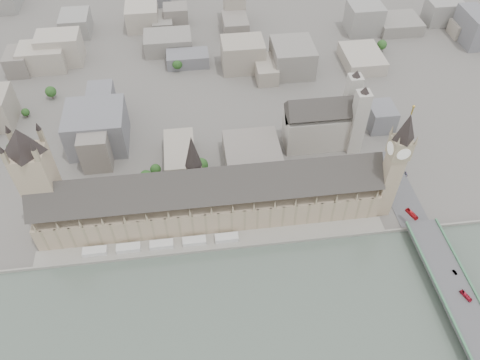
{
  "coord_description": "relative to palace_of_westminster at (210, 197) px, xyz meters",
  "views": [
    {
      "loc": [
        -7.18,
        -222.87,
        296.28
      ],
      "look_at": [
        25.49,
        32.68,
        25.36
      ],
      "focal_mm": 35.0,
      "sensor_mm": 36.0,
      "label": 1
    }
  ],
  "objects": [
    {
      "name": "ground",
      "position": [
        0.0,
        -19.7,
        -22.71
      ],
      "size": [
        900.0,
        900.0,
        0.0
      ],
      "primitive_type": "plane",
      "color": "#595651",
      "rests_on": "ground"
    },
    {
      "name": "embankment_wall",
      "position": [
        0.0,
        -34.7,
        -21.21
      ],
      "size": [
        600.0,
        1.5,
        3.0
      ],
      "primitive_type": "cube",
      "color": "gray",
      "rests_on": "ground"
    },
    {
      "name": "river_terrace",
      "position": [
        0.0,
        -27.2,
        -21.71
      ],
      "size": [
        270.0,
        15.0,
        2.0
      ],
      "primitive_type": "cube",
      "color": "gray",
      "rests_on": "ground"
    },
    {
      "name": "terrace_tents",
      "position": [
        -40.0,
        -26.7,
        -18.71
      ],
      "size": [
        118.0,
        7.0,
        4.0
      ],
      "color": "silver",
      "rests_on": "river_terrace"
    },
    {
      "name": "palace_of_westminster",
      "position": [
        0.0,
        0.0,
        0.0
      ],
      "size": [
        265.0,
        40.73,
        55.44
      ],
      "color": "gray",
      "rests_on": "ground"
    },
    {
      "name": "elizabeth_tower",
      "position": [
        138.0,
        -11.7,
        35.38
      ],
      "size": [
        17.0,
        17.0,
        107.5
      ],
      "color": "gray",
      "rests_on": "ground"
    },
    {
      "name": "victoria_tower",
      "position": [
        -122.0,
        6.3,
        32.5
      ],
      "size": [
        30.0,
        30.0,
        100.0
      ],
      "color": "gray",
      "rests_on": "ground"
    },
    {
      "name": "central_tower",
      "position": [
        -10.0,
        6.3,
        35.21
      ],
      "size": [
        13.0,
        13.0,
        48.0
      ],
      "color": "gray",
      "rests_on": "ground"
    },
    {
      "name": "westminster_bridge",
      "position": [
        162.0,
        -107.2,
        -17.58
      ],
      "size": [
        25.0,
        325.0,
        10.25
      ],
      "primitive_type": "cube",
      "color": "#474749",
      "rests_on": "ground"
    },
    {
      "name": "westminster_abbey",
      "position": [
        110.92,
        75.3,
        2.38
      ],
      "size": [
        68.0,
        36.0,
        64.0
      ],
      "color": "gray",
      "rests_on": "ground"
    },
    {
      "name": "city_skyline_inland",
      "position": [
        0.0,
        225.3,
        -3.71
      ],
      "size": [
        720.0,
        360.0,
        38.0
      ],
      "primitive_type": null,
      "color": "gray",
      "rests_on": "ground"
    },
    {
      "name": "park_trees",
      "position": [
        -10.0,
        40.3,
        -15.21
      ],
      "size": [
        110.0,
        30.0,
        15.0
      ],
      "primitive_type": null,
      "color": "#184016",
      "rests_on": "ground"
    },
    {
      "name": "red_bus_north",
      "position": [
        156.38,
        -27.97,
        -10.82
      ],
      "size": [
        6.91,
        11.9,
        3.27
      ],
      "primitive_type": "imported",
      "rotation": [
        0.0,
        0.0,
        0.38
      ],
      "color": "red",
      "rests_on": "westminster_bridge"
    },
    {
      "name": "red_bus_south",
      "position": [
        166.02,
        -101.41,
        -11.15
      ],
      "size": [
        5.26,
        9.56,
        2.61
      ],
      "primitive_type": "imported",
      "rotation": [
        0.0,
        0.0,
        0.35
      ],
      "color": "#AD1529",
      "rests_on": "westminster_bridge"
    },
    {
      "name": "car_silver",
      "position": [
        167.17,
        -82.35,
        -11.79
      ],
      "size": [
        2.37,
        4.26,
        1.33
      ],
      "primitive_type": "imported",
      "rotation": [
        0.0,
        0.0,
        0.25
      ],
      "color": "gray",
      "rests_on": "westminster_bridge"
    },
    {
      "name": "car_approach",
      "position": [
        168.88,
        15.61,
        -11.73
      ],
      "size": [
        2.46,
        5.16,
        1.45
      ],
      "primitive_type": "imported",
      "rotation": [
        0.0,
        0.0,
        -0.09
      ],
      "color": "gray",
      "rests_on": "westminster_bridge"
    }
  ]
}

